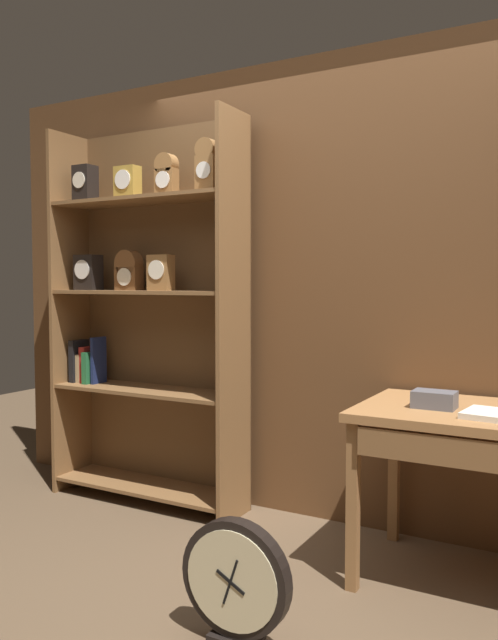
{
  "coord_description": "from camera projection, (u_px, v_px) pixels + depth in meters",
  "views": [
    {
      "loc": [
        1.24,
        -2.04,
        1.34
      ],
      "look_at": [
        -0.22,
        0.59,
        1.16
      ],
      "focal_mm": 35.39,
      "sensor_mm": 36.0,
      "label": 1
    }
  ],
  "objects": [
    {
      "name": "back_wood_panel",
      "position": [
        343.0,
        290.0,
        3.48
      ],
      "size": [
        4.8,
        0.05,
        2.6
      ],
      "primitive_type": "cube",
      "color": "brown",
      "rests_on": "ground"
    },
    {
      "name": "round_clock_large",
      "position": [
        235.0,
        582.0,
        2.31
      ],
      "size": [
        0.44,
        0.11,
        0.48
      ],
      "color": "black",
      "rests_on": "ground"
    },
    {
      "name": "workbench",
      "position": [
        487.0,
        434.0,
        2.72
      ],
      "size": [
        1.1,
        0.72,
        0.78
      ],
      "color": "#9E6B3D",
      "rests_on": "ground"
    },
    {
      "name": "ground_plane",
      "position": [
        226.0,
        626.0,
        2.47
      ],
      "size": [
        10.0,
        10.0,
        0.0
      ],
      "primitive_type": "plane",
      "color": "brown"
    },
    {
      "name": "toolbox_small",
      "position": [
        434.0,
        400.0,
        2.8
      ],
      "size": [
        0.19,
        0.13,
        0.08
      ],
      "primitive_type": "cube",
      "color": "#595960",
      "rests_on": "workbench"
    },
    {
      "name": "bookshelf",
      "position": [
        146.0,
        308.0,
        3.86
      ],
      "size": [
        1.26,
        0.35,
        2.29
      ],
      "color": "brown",
      "rests_on": "ground"
    },
    {
      "name": "open_repair_manual",
      "position": [
        485.0,
        414.0,
        2.62
      ],
      "size": [
        0.19,
        0.24,
        0.02
      ],
      "primitive_type": "cube",
      "rotation": [
        0.0,
        0.0,
        -0.12
      ],
      "color": "silver",
      "rests_on": "workbench"
    }
  ]
}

